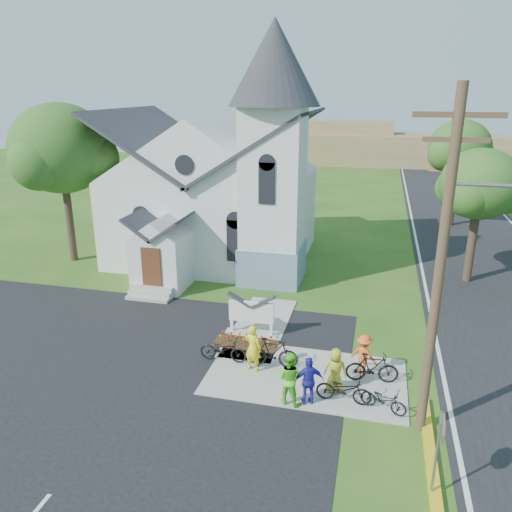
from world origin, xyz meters
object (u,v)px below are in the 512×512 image
(stop_sign, at_px, (440,438))
(bike_1, at_px, (273,353))
(cyclist_0, at_px, (253,348))
(bike_4, at_px, (384,400))
(bike_2, at_px, (344,389))
(cyclist_1, at_px, (289,378))
(bike_3, at_px, (372,368))
(cyclist_2, at_px, (309,381))
(bike_0, at_px, (223,349))
(church_sign, at_px, (251,312))
(cyclist_3, at_px, (364,355))
(utility_pole, at_px, (443,261))
(cyclist_4, at_px, (335,370))

(stop_sign, distance_m, bike_1, 7.36)
(cyclist_0, distance_m, bike_4, 4.85)
(bike_2, bearing_deg, cyclist_1, 107.14)
(cyclist_0, bearing_deg, cyclist_1, 150.23)
(cyclist_0, xyz_separation_m, bike_3, (4.22, 0.23, -0.34))
(bike_2, relative_size, bike_4, 1.19)
(bike_2, xyz_separation_m, bike_4, (1.27, -0.16, -0.08))
(bike_1, height_order, cyclist_2, cyclist_2)
(bike_0, height_order, cyclist_1, cyclist_1)
(bike_2, relative_size, bike_3, 0.99)
(church_sign, distance_m, cyclist_3, 5.10)
(bike_2, xyz_separation_m, cyclist_3, (0.54, 1.90, 0.29))
(cyclist_1, xyz_separation_m, bike_3, (2.59, 1.89, -0.36))
(church_sign, bearing_deg, cyclist_3, -23.72)
(stop_sign, xyz_separation_m, cyclist_3, (-1.97, 5.35, -0.97))
(bike_3, height_order, bike_4, bike_3)
(utility_pole, relative_size, bike_0, 5.55)
(church_sign, height_order, bike_3, church_sign)
(utility_pole, relative_size, bike_2, 5.54)
(stop_sign, xyz_separation_m, bike_1, (-5.23, 5.05, -1.16))
(church_sign, relative_size, bike_4, 1.45)
(bike_2, distance_m, cyclist_4, 0.72)
(bike_4, bearing_deg, bike_3, 34.04)
(cyclist_1, distance_m, bike_4, 3.05)
(utility_pole, distance_m, stop_sign, 4.52)
(church_sign, distance_m, bike_0, 2.48)
(cyclist_2, xyz_separation_m, bike_3, (1.97, 1.79, -0.28))
(bike_2, bearing_deg, cyclist_4, 34.37)
(church_sign, distance_m, bike_3, 5.60)
(bike_0, bearing_deg, bike_4, -106.62)
(cyclist_0, bearing_deg, bike_2, 175.96)
(bike_4, bearing_deg, cyclist_4, 86.15)
(utility_pole, height_order, stop_sign, utility_pole)
(bike_1, bearing_deg, cyclist_0, 118.26)
(cyclist_0, relative_size, bike_2, 0.99)
(utility_pole, distance_m, cyclist_2, 5.76)
(church_sign, xyz_separation_m, bike_3, (4.99, -2.51, -0.43))
(cyclist_0, height_order, cyclist_2, cyclist_0)
(bike_0, height_order, cyclist_3, cyclist_3)
(stop_sign, distance_m, cyclist_4, 5.00)
(bike_1, xyz_separation_m, cyclist_2, (1.61, -1.94, 0.26))
(utility_pole, height_order, bike_3, utility_pole)
(bike_3, relative_size, cyclist_4, 1.15)
(cyclist_0, xyz_separation_m, cyclist_1, (1.63, -1.67, 0.01))
(bike_2, distance_m, bike_4, 1.28)
(cyclist_4, height_order, bike_4, cyclist_4)
(stop_sign, height_order, bike_2, stop_sign)
(bike_3, xyz_separation_m, bike_4, (0.40, -1.60, -0.15))
(cyclist_0, relative_size, cyclist_2, 1.07)
(bike_1, height_order, bike_3, bike_1)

